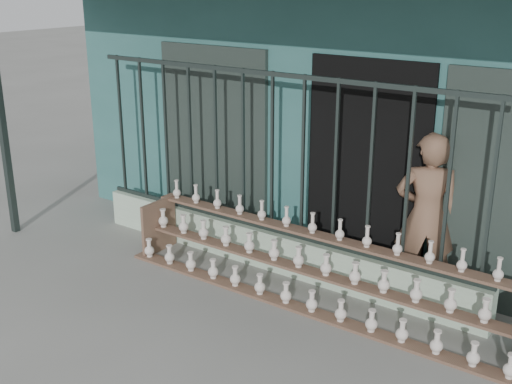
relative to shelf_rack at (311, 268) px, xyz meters
The scene contains 6 objects.
ground 1.23m from the shelf_rack, 131.31° to the right, with size 60.00×60.00×0.00m, color slate.
workshop_building 3.66m from the shelf_rack, 103.00° to the left, with size 7.40×6.60×3.21m.
parapet_wall 0.89m from the shelf_rack, 151.86° to the left, with size 5.00×0.20×0.45m, color #AEC9AD.
security_fence 1.32m from the shelf_rack, 151.86° to the left, with size 5.00×0.04×1.80m.
shelf_rack is the anchor object (origin of this frame).
elderly_woman 1.28m from the shelf_rack, 41.68° to the left, with size 0.64×0.42×1.76m, color brown.
Camera 1 is at (3.77, -4.27, 3.22)m, focal length 45.00 mm.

